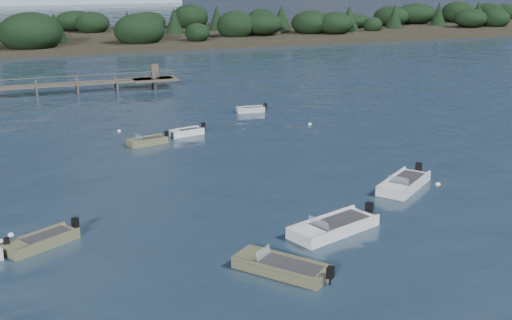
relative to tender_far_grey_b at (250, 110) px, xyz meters
name	(u,v)px	position (x,y,z in m)	size (l,w,h in m)	color
ground	(106,74)	(-9.92, 27.82, -0.14)	(400.00, 400.00, 0.00)	#142230
tender_far_grey_b	(250,110)	(0.00, 0.00, 0.00)	(3.00, 1.32, 1.01)	#A9AEB0
dinghy_extra_a	(147,142)	(-11.52, -8.06, 0.00)	(3.47, 2.02, 1.07)	#736F4C
tender_far_white	(187,133)	(-7.91, -6.40, 0.01)	(3.17, 1.71, 1.06)	silver
dinghy_mid_white_b	(404,185)	(1.63, -23.97, 0.03)	(4.93, 4.32, 1.29)	silver
dinghy_near_olive	(281,269)	(-10.05, -32.03, 0.01)	(4.04, 4.47, 1.16)	#736F4C
dinghy_mid_white_a	(333,229)	(-5.71, -28.69, 0.02)	(5.53, 3.47, 1.28)	silver
dinghy_extra_b	(41,243)	(-20.19, -25.22, 0.01)	(3.88, 3.02, 1.09)	#736F4C
buoy_b	(361,216)	(-3.22, -27.21, -0.14)	(0.32, 0.32, 0.32)	silver
buoy_c	(11,236)	(-21.63, -23.35, -0.14)	(0.32, 0.32, 0.32)	silver
buoy_d	(438,185)	(4.00, -24.23, -0.14)	(0.32, 0.32, 0.32)	silver
buoy_e	(119,131)	(-12.97, -3.21, -0.14)	(0.32, 0.32, 0.32)	silver
buoy_extra_a	(310,124)	(3.21, -6.56, -0.14)	(0.32, 0.32, 0.32)	silver
far_headland	(206,26)	(15.08, 67.82, 1.82)	(190.00, 40.00, 5.80)	black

